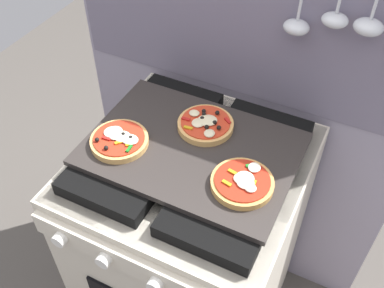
# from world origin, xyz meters

# --- Properties ---
(kitchen_backsplash) EXTENTS (1.10, 0.09, 1.55)m
(kitchen_backsplash) POSITION_xyz_m (0.00, 0.33, 0.79)
(kitchen_backsplash) COLOR gray
(kitchen_backsplash) RESTS_ON ground_plane
(stove) EXTENTS (0.60, 0.64, 0.90)m
(stove) POSITION_xyz_m (-0.00, -0.00, 0.45)
(stove) COLOR beige
(stove) RESTS_ON ground_plane
(baking_tray) EXTENTS (0.54, 0.38, 0.02)m
(baking_tray) POSITION_xyz_m (0.00, 0.00, 0.91)
(baking_tray) COLOR #2D2826
(baking_tray) RESTS_ON stove
(pizza_left) EXTENTS (0.15, 0.15, 0.03)m
(pizza_left) POSITION_xyz_m (-0.18, -0.07, 0.93)
(pizza_left) COLOR tan
(pizza_left) RESTS_ON baking_tray
(pizza_right) EXTENTS (0.15, 0.15, 0.03)m
(pizza_right) POSITION_xyz_m (0.17, -0.06, 0.93)
(pizza_right) COLOR tan
(pizza_right) RESTS_ON baking_tray
(pizza_center) EXTENTS (0.15, 0.15, 0.03)m
(pizza_center) POSITION_xyz_m (-0.00, 0.08, 0.93)
(pizza_center) COLOR tan
(pizza_center) RESTS_ON baking_tray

